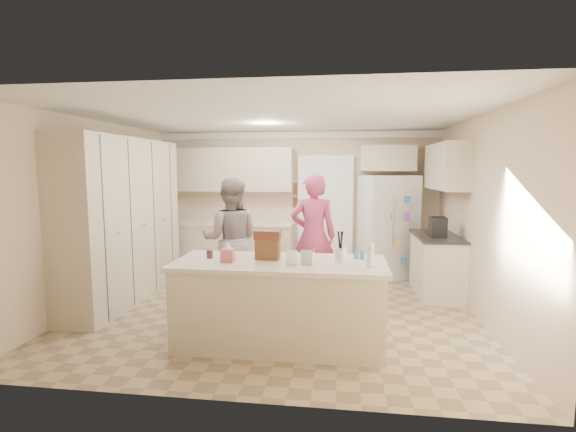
# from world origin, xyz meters

# --- Properties ---
(floor) EXTENTS (5.20, 4.60, 0.02)m
(floor) POSITION_xyz_m (0.00, 0.00, -0.01)
(floor) COLOR tan
(floor) RESTS_ON ground
(ceiling) EXTENTS (5.20, 4.60, 0.02)m
(ceiling) POSITION_xyz_m (0.00, 0.00, 2.61)
(ceiling) COLOR white
(ceiling) RESTS_ON wall_back
(wall_back) EXTENTS (5.20, 0.02, 2.60)m
(wall_back) POSITION_xyz_m (0.00, 2.31, 1.30)
(wall_back) COLOR beige
(wall_back) RESTS_ON ground
(wall_front) EXTENTS (5.20, 0.02, 2.60)m
(wall_front) POSITION_xyz_m (0.00, -2.31, 1.30)
(wall_front) COLOR beige
(wall_front) RESTS_ON ground
(wall_left) EXTENTS (0.02, 4.60, 2.60)m
(wall_left) POSITION_xyz_m (-2.61, 0.00, 1.30)
(wall_left) COLOR beige
(wall_left) RESTS_ON ground
(wall_right) EXTENTS (0.02, 4.60, 2.60)m
(wall_right) POSITION_xyz_m (2.61, 0.00, 1.30)
(wall_right) COLOR beige
(wall_right) RESTS_ON ground
(crown_back) EXTENTS (5.20, 0.08, 0.12)m
(crown_back) POSITION_xyz_m (0.00, 2.26, 2.53)
(crown_back) COLOR white
(crown_back) RESTS_ON wall_back
(pantry_bank) EXTENTS (0.60, 2.60, 2.35)m
(pantry_bank) POSITION_xyz_m (-2.30, 0.20, 1.18)
(pantry_bank) COLOR beige
(pantry_bank) RESTS_ON floor
(back_base_cab) EXTENTS (2.20, 0.60, 0.88)m
(back_base_cab) POSITION_xyz_m (-1.15, 2.00, 0.44)
(back_base_cab) COLOR beige
(back_base_cab) RESTS_ON floor
(back_countertop) EXTENTS (2.24, 0.63, 0.04)m
(back_countertop) POSITION_xyz_m (-1.15, 1.99, 0.90)
(back_countertop) COLOR beige
(back_countertop) RESTS_ON back_base_cab
(back_upper_cab) EXTENTS (2.20, 0.35, 0.80)m
(back_upper_cab) POSITION_xyz_m (-1.15, 2.12, 1.90)
(back_upper_cab) COLOR beige
(back_upper_cab) RESTS_ON wall_back
(doorway_opening) EXTENTS (0.90, 0.06, 2.10)m
(doorway_opening) POSITION_xyz_m (0.55, 2.28, 1.05)
(doorway_opening) COLOR black
(doorway_opening) RESTS_ON floor
(doorway_casing) EXTENTS (1.02, 0.03, 2.22)m
(doorway_casing) POSITION_xyz_m (0.55, 2.24, 1.05)
(doorway_casing) COLOR white
(doorway_casing) RESTS_ON floor
(wall_frame_upper) EXTENTS (0.15, 0.02, 0.20)m
(wall_frame_upper) POSITION_xyz_m (0.02, 2.27, 1.55)
(wall_frame_upper) COLOR brown
(wall_frame_upper) RESTS_ON wall_back
(wall_frame_lower) EXTENTS (0.15, 0.02, 0.20)m
(wall_frame_lower) POSITION_xyz_m (0.02, 2.27, 1.28)
(wall_frame_lower) COLOR brown
(wall_frame_lower) RESTS_ON wall_back
(refrigerator) EXTENTS (1.08, 0.95, 1.80)m
(refrigerator) POSITION_xyz_m (1.67, 2.06, 0.90)
(refrigerator) COLOR white
(refrigerator) RESTS_ON floor
(fridge_seam) EXTENTS (0.02, 0.02, 1.78)m
(fridge_seam) POSITION_xyz_m (1.67, 1.70, 0.90)
(fridge_seam) COLOR gray
(fridge_seam) RESTS_ON refrigerator
(fridge_dispenser) EXTENTS (0.22, 0.03, 0.35)m
(fridge_dispenser) POSITION_xyz_m (1.45, 1.69, 1.15)
(fridge_dispenser) COLOR black
(fridge_dispenser) RESTS_ON refrigerator
(fridge_handle_l) EXTENTS (0.02, 0.02, 0.85)m
(fridge_handle_l) POSITION_xyz_m (1.62, 1.69, 1.05)
(fridge_handle_l) COLOR silver
(fridge_handle_l) RESTS_ON refrigerator
(fridge_handle_r) EXTENTS (0.02, 0.02, 0.85)m
(fridge_handle_r) POSITION_xyz_m (1.72, 1.69, 1.05)
(fridge_handle_r) COLOR silver
(fridge_handle_r) RESTS_ON refrigerator
(over_fridge_cab) EXTENTS (0.95, 0.35, 0.45)m
(over_fridge_cab) POSITION_xyz_m (1.65, 2.12, 2.10)
(over_fridge_cab) COLOR beige
(over_fridge_cab) RESTS_ON wall_back
(right_base_cab) EXTENTS (0.60, 1.20, 0.88)m
(right_base_cab) POSITION_xyz_m (2.30, 1.00, 0.44)
(right_base_cab) COLOR beige
(right_base_cab) RESTS_ON floor
(right_countertop) EXTENTS (0.63, 1.24, 0.04)m
(right_countertop) POSITION_xyz_m (2.29, 1.00, 0.90)
(right_countertop) COLOR #2D2B28
(right_countertop) RESTS_ON right_base_cab
(right_upper_cab) EXTENTS (0.35, 1.50, 0.70)m
(right_upper_cab) POSITION_xyz_m (2.43, 1.20, 1.95)
(right_upper_cab) COLOR beige
(right_upper_cab) RESTS_ON wall_right
(coffee_maker) EXTENTS (0.22, 0.28, 0.30)m
(coffee_maker) POSITION_xyz_m (2.25, 0.80, 1.07)
(coffee_maker) COLOR black
(coffee_maker) RESTS_ON right_countertop
(island_base) EXTENTS (2.20, 0.90, 0.88)m
(island_base) POSITION_xyz_m (0.20, -1.10, 0.44)
(island_base) COLOR beige
(island_base) RESTS_ON floor
(island_top) EXTENTS (2.28, 0.96, 0.05)m
(island_top) POSITION_xyz_m (0.20, -1.10, 0.90)
(island_top) COLOR beige
(island_top) RESTS_ON island_base
(utensil_crock) EXTENTS (0.13, 0.13, 0.15)m
(utensil_crock) POSITION_xyz_m (0.85, -1.05, 1.00)
(utensil_crock) COLOR white
(utensil_crock) RESTS_ON island_top
(tissue_box) EXTENTS (0.13, 0.13, 0.14)m
(tissue_box) POSITION_xyz_m (-0.35, -1.20, 1.00)
(tissue_box) COLOR #CB6060
(tissue_box) RESTS_ON island_top
(tissue_plume) EXTENTS (0.08, 0.08, 0.08)m
(tissue_plume) POSITION_xyz_m (-0.35, -1.20, 1.10)
(tissue_plume) COLOR white
(tissue_plume) RESTS_ON tissue_box
(dollhouse_body) EXTENTS (0.26, 0.18, 0.22)m
(dollhouse_body) POSITION_xyz_m (0.05, -1.00, 1.04)
(dollhouse_body) COLOR brown
(dollhouse_body) RESTS_ON island_top
(dollhouse_roof) EXTENTS (0.28, 0.20, 0.10)m
(dollhouse_roof) POSITION_xyz_m (0.05, -1.00, 1.20)
(dollhouse_roof) COLOR #592D1E
(dollhouse_roof) RESTS_ON dollhouse_body
(jam_jar) EXTENTS (0.07, 0.07, 0.09)m
(jam_jar) POSITION_xyz_m (-0.60, -1.05, 0.97)
(jam_jar) COLOR #59263F
(jam_jar) RESTS_ON island_top
(greeting_card_a) EXTENTS (0.12, 0.06, 0.16)m
(greeting_card_a) POSITION_xyz_m (0.35, -1.30, 1.01)
(greeting_card_a) COLOR white
(greeting_card_a) RESTS_ON island_top
(greeting_card_b) EXTENTS (0.12, 0.05, 0.16)m
(greeting_card_b) POSITION_xyz_m (0.50, -1.25, 1.01)
(greeting_card_b) COLOR silver
(greeting_card_b) RESTS_ON island_top
(water_bottle) EXTENTS (0.07, 0.07, 0.24)m
(water_bottle) POSITION_xyz_m (1.15, -1.25, 1.04)
(water_bottle) COLOR silver
(water_bottle) RESTS_ON island_top
(shaker_salt) EXTENTS (0.05, 0.05, 0.09)m
(shaker_salt) POSITION_xyz_m (1.02, -0.88, 0.97)
(shaker_salt) COLOR #376DB0
(shaker_salt) RESTS_ON island_top
(shaker_pepper) EXTENTS (0.05, 0.05, 0.09)m
(shaker_pepper) POSITION_xyz_m (1.09, -0.88, 0.97)
(shaker_pepper) COLOR #376DB0
(shaker_pepper) RESTS_ON island_top
(teen_boy) EXTENTS (0.94, 0.78, 1.79)m
(teen_boy) POSITION_xyz_m (-0.75, 0.37, 0.89)
(teen_boy) COLOR gray
(teen_boy) RESTS_ON floor
(teen_girl) EXTENTS (0.71, 0.49, 1.85)m
(teen_girl) POSITION_xyz_m (0.44, 0.64, 0.92)
(teen_girl) COLOR #C54081
(teen_girl) RESTS_ON floor
(fridge_magnets) EXTENTS (0.76, 0.02, 1.44)m
(fridge_magnets) POSITION_xyz_m (1.67, 1.69, 0.90)
(fridge_magnets) COLOR tan
(fridge_magnets) RESTS_ON refrigerator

